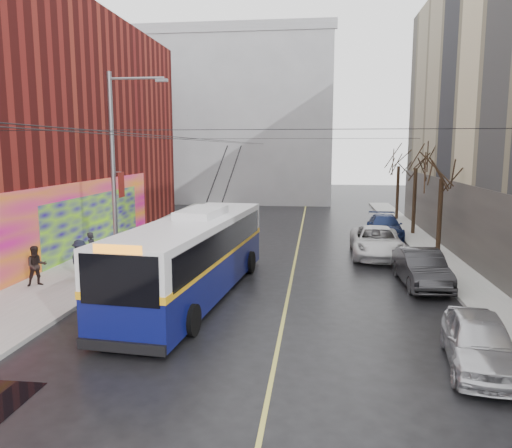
{
  "coord_description": "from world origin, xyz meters",
  "views": [
    {
      "loc": [
        2.54,
        -10.95,
        5.77
      ],
      "look_at": [
        -0.11,
        10.84,
        2.44
      ],
      "focal_mm": 35.0,
      "sensor_mm": 36.0,
      "label": 1
    }
  ],
  "objects_px": {
    "tree_far": "(399,156)",
    "parked_car_d": "(385,226)",
    "streetlight_pole": "(117,170)",
    "tree_mid": "(416,156)",
    "pedestrian_a": "(92,250)",
    "pedestrian_c": "(80,259)",
    "parked_car_c": "(377,242)",
    "parked_car_b": "(421,268)",
    "trolleybus": "(194,255)",
    "following_car": "(199,234)",
    "tree_near": "(442,164)",
    "pedestrian_b": "(36,266)",
    "parked_car_a": "(480,342)"
  },
  "relations": [
    {
      "from": "parked_car_a",
      "to": "parked_car_c",
      "type": "height_order",
      "value": "parked_car_c"
    },
    {
      "from": "tree_far",
      "to": "following_car",
      "type": "height_order",
      "value": "tree_far"
    },
    {
      "from": "streetlight_pole",
      "to": "tree_far",
      "type": "xyz_separation_m",
      "value": [
        15.14,
        20.0,
        0.3
      ]
    },
    {
      "from": "pedestrian_a",
      "to": "pedestrian_c",
      "type": "bearing_deg",
      "value": -169.13
    },
    {
      "from": "tree_near",
      "to": "tree_mid",
      "type": "relative_size",
      "value": 0.96
    },
    {
      "from": "parked_car_d",
      "to": "pedestrian_b",
      "type": "relative_size",
      "value": 3.05
    },
    {
      "from": "tree_mid",
      "to": "pedestrian_b",
      "type": "relative_size",
      "value": 4.0
    },
    {
      "from": "parked_car_c",
      "to": "pedestrian_b",
      "type": "xyz_separation_m",
      "value": [
        -14.66,
        -8.11,
        0.19
      ]
    },
    {
      "from": "pedestrian_c",
      "to": "tree_mid",
      "type": "bearing_deg",
      "value": -110.58
    },
    {
      "from": "tree_mid",
      "to": "parked_car_b",
      "type": "distance_m",
      "value": 13.66
    },
    {
      "from": "pedestrian_b",
      "to": "tree_far",
      "type": "bearing_deg",
      "value": 12.16
    },
    {
      "from": "tree_mid",
      "to": "pedestrian_a",
      "type": "height_order",
      "value": "tree_mid"
    },
    {
      "from": "tree_near",
      "to": "trolleybus",
      "type": "height_order",
      "value": "tree_near"
    },
    {
      "from": "tree_far",
      "to": "parked_car_c",
      "type": "height_order",
      "value": "tree_far"
    },
    {
      "from": "tree_far",
      "to": "pedestrian_c",
      "type": "bearing_deg",
      "value": -128.66
    },
    {
      "from": "tree_near",
      "to": "parked_car_b",
      "type": "height_order",
      "value": "tree_near"
    },
    {
      "from": "parked_car_d",
      "to": "pedestrian_a",
      "type": "bearing_deg",
      "value": -142.98
    },
    {
      "from": "parked_car_a",
      "to": "parked_car_b",
      "type": "distance_m",
      "value": 8.05
    },
    {
      "from": "pedestrian_c",
      "to": "pedestrian_a",
      "type": "bearing_deg",
      "value": -49.69
    },
    {
      "from": "parked_car_d",
      "to": "pedestrian_c",
      "type": "height_order",
      "value": "pedestrian_c"
    },
    {
      "from": "pedestrian_c",
      "to": "streetlight_pole",
      "type": "bearing_deg",
      "value": -122.2
    },
    {
      "from": "streetlight_pole",
      "to": "parked_car_d",
      "type": "height_order",
      "value": "streetlight_pole"
    },
    {
      "from": "parked_car_b",
      "to": "following_car",
      "type": "height_order",
      "value": "parked_car_b"
    },
    {
      "from": "tree_far",
      "to": "parked_car_d",
      "type": "distance_m",
      "value": 9.46
    },
    {
      "from": "trolleybus",
      "to": "parked_car_a",
      "type": "bearing_deg",
      "value": -25.87
    },
    {
      "from": "pedestrian_a",
      "to": "parked_car_c",
      "type": "bearing_deg",
      "value": -70.7
    },
    {
      "from": "tree_mid",
      "to": "parked_car_b",
      "type": "xyz_separation_m",
      "value": [
        -2.0,
        -12.74,
        -4.49
      ]
    },
    {
      "from": "trolleybus",
      "to": "parked_car_c",
      "type": "distance_m",
      "value": 11.51
    },
    {
      "from": "streetlight_pole",
      "to": "pedestrian_b",
      "type": "height_order",
      "value": "streetlight_pole"
    },
    {
      "from": "tree_mid",
      "to": "pedestrian_a",
      "type": "bearing_deg",
      "value": -145.25
    },
    {
      "from": "streetlight_pole",
      "to": "pedestrian_a",
      "type": "relative_size",
      "value": 5.33
    },
    {
      "from": "parked_car_a",
      "to": "following_car",
      "type": "height_order",
      "value": "following_car"
    },
    {
      "from": "tree_mid",
      "to": "parked_car_c",
      "type": "xyz_separation_m",
      "value": [
        -3.2,
        -7.05,
        -4.45
      ]
    },
    {
      "from": "following_car",
      "to": "streetlight_pole",
      "type": "bearing_deg",
      "value": -95.97
    },
    {
      "from": "trolleybus",
      "to": "following_car",
      "type": "relative_size",
      "value": 2.84
    },
    {
      "from": "parked_car_a",
      "to": "tree_far",
      "type": "bearing_deg",
      "value": 93.38
    },
    {
      "from": "streetlight_pole",
      "to": "parked_car_c",
      "type": "distance_m",
      "value": 13.94
    },
    {
      "from": "tree_mid",
      "to": "parked_car_a",
      "type": "relative_size",
      "value": 1.58
    },
    {
      "from": "tree_far",
      "to": "parked_car_a",
      "type": "bearing_deg",
      "value": -94.34
    },
    {
      "from": "trolleybus",
      "to": "parked_car_b",
      "type": "distance_m",
      "value": 9.56
    },
    {
      "from": "tree_far",
      "to": "pedestrian_a",
      "type": "relative_size",
      "value": 3.89
    },
    {
      "from": "parked_car_b",
      "to": "pedestrian_a",
      "type": "height_order",
      "value": "pedestrian_a"
    },
    {
      "from": "pedestrian_b",
      "to": "trolleybus",
      "type": "bearing_deg",
      "value": -40.26
    },
    {
      "from": "parked_car_b",
      "to": "following_car",
      "type": "xyz_separation_m",
      "value": [
        -11.28,
        7.11,
        -0.01
      ]
    },
    {
      "from": "streetlight_pole",
      "to": "parked_car_a",
      "type": "xyz_separation_m",
      "value": [
        13.03,
        -7.79,
        -4.12
      ]
    },
    {
      "from": "tree_near",
      "to": "streetlight_pole",
      "type": "bearing_deg",
      "value": -158.38
    },
    {
      "from": "tree_mid",
      "to": "trolleybus",
      "type": "bearing_deg",
      "value": -126.09
    },
    {
      "from": "parked_car_c",
      "to": "parked_car_d",
      "type": "relative_size",
      "value": 1.13
    },
    {
      "from": "trolleybus",
      "to": "tree_near",
      "type": "bearing_deg",
      "value": 41.96
    },
    {
      "from": "pedestrian_c",
      "to": "pedestrian_b",
      "type": "bearing_deg",
      "value": 77.93
    }
  ]
}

